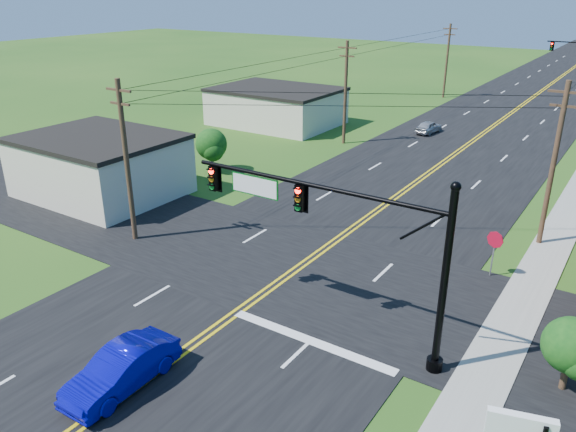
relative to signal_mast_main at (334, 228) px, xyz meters
The scene contains 15 objects.
ground 10.27m from the signal_mast_main, 118.47° to the right, with size 260.00×260.00×0.00m, color #1E4914.
road_main 42.49m from the signal_mast_main, 95.90° to the left, with size 16.00×220.00×0.04m, color black.
road_cross 7.56m from the signal_mast_main, 137.32° to the left, with size 70.00×10.00×0.04m, color black.
signal_mast_main is the anchor object (origin of this frame).
cream_bldg_near 22.33m from the signal_mast_main, 164.29° to the left, with size 10.20×8.20×4.10m.
cream_bldg_far 38.12m from the signal_mast_main, 127.88° to the left, with size 12.20×9.20×3.70m.
utility_pole_left_a 13.98m from the signal_mast_main, behind, with size 1.80×0.28×9.00m.
utility_pole_left_b 30.34m from the signal_mast_main, 117.14° to the left, with size 1.80×0.28×9.00m.
utility_pole_left_c 55.74m from the signal_mast_main, 104.37° to the left, with size 1.80×0.28×9.00m.
utility_pole_right_a 15.03m from the signal_mast_main, 68.69° to the left, with size 1.80×0.28×9.00m.
shrub_corner 9.26m from the signal_mast_main, ahead, with size 2.00×2.00×2.86m.
tree_left 23.22m from the signal_mast_main, 142.64° to the left, with size 2.40×2.40×3.37m.
blue_car 9.30m from the signal_mast_main, 122.49° to the right, with size 1.58×4.52×1.49m, color #0808AF.
distant_car 36.08m from the signal_mast_main, 104.02° to the left, with size 1.41×3.52×1.20m, color #A4A5A9.
stop_sign 10.06m from the signal_mast_main, 63.95° to the left, with size 0.84×0.28×2.43m.
Camera 1 is at (13.73, -9.43, 13.40)m, focal length 35.00 mm.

